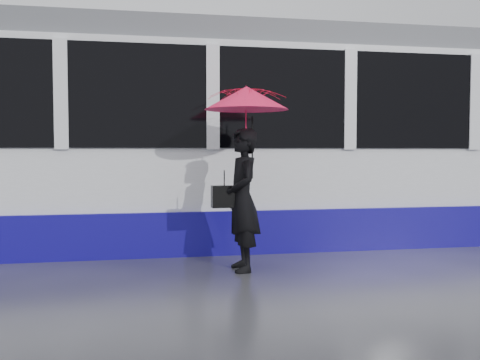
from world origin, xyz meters
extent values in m
plane|color=#2C2C31|center=(0.00, 0.00, 0.00)|extent=(90.00, 90.00, 0.00)
cube|color=#3F3D38|center=(0.00, 1.78, 0.01)|extent=(34.00, 0.07, 0.02)
cube|color=#3F3D38|center=(0.00, 3.22, 0.01)|extent=(34.00, 0.07, 0.02)
imported|color=black|center=(0.89, 0.28, 0.87)|extent=(0.44, 0.65, 1.73)
imported|color=#FF157E|center=(0.94, 0.28, 1.82)|extent=(0.99, 1.00, 0.87)
cone|color=#FF157E|center=(0.94, 0.28, 2.09)|extent=(1.06, 1.06, 0.28)
cylinder|color=black|center=(0.94, 0.28, 2.26)|extent=(0.01, 0.01, 0.06)
cylinder|color=black|center=(1.02, 0.30, 1.50)|extent=(0.02, 0.02, 0.76)
cube|color=black|center=(0.67, 0.30, 0.91)|extent=(0.31, 0.15, 0.27)
cylinder|color=black|center=(0.67, 0.30, 1.13)|extent=(0.01, 0.01, 0.18)
camera|label=1|loc=(-0.34, -6.06, 1.44)|focal=40.00mm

